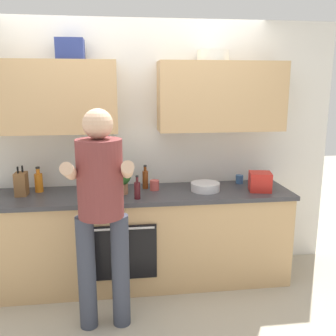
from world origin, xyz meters
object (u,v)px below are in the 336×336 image
(bottle_soda, at_px, (93,184))
(knife_block, at_px, (21,184))
(cup_ceramic, at_px, (154,185))
(bottle_wine, at_px, (137,190))
(mixing_bowl, at_px, (205,187))
(bottle_juice, at_px, (39,182))
(bottle_vinegar, at_px, (145,179))
(potted_herb, at_px, (121,178))
(cup_tea, at_px, (239,179))
(person_standing, at_px, (101,203))
(bottle_soy, at_px, (105,179))
(grocery_bag_crisps, at_px, (260,182))

(bottle_soda, relative_size, knife_block, 1.06)
(cup_ceramic, bearing_deg, bottle_soda, -163.11)
(bottle_wine, relative_size, mixing_bowl, 0.77)
(bottle_juice, xyz_separation_m, mixing_bowl, (1.56, -0.16, -0.06))
(cup_ceramic, bearing_deg, bottle_vinegar, 139.95)
(potted_herb, bearing_deg, knife_block, 175.99)
(cup_tea, xyz_separation_m, potted_herb, (-1.20, -0.22, 0.11))
(bottle_juice, bearing_deg, bottle_wine, -20.90)
(person_standing, relative_size, bottle_soda, 5.97)
(bottle_juice, distance_m, cup_ceramic, 1.09)
(knife_block, bearing_deg, cup_tea, 4.26)
(bottle_wine, relative_size, bottle_vinegar, 0.91)
(bottle_vinegar, distance_m, potted_herb, 0.28)
(bottle_soy, bearing_deg, bottle_juice, -176.56)
(cup_tea, relative_size, grocery_bag_crisps, 0.43)
(bottle_soy, distance_m, cup_tea, 1.36)
(bottle_juice, bearing_deg, bottle_soy, 3.44)
(bottle_soda, height_order, grocery_bag_crisps, bottle_soda)
(cup_tea, bearing_deg, bottle_vinegar, -175.99)
(person_standing, xyz_separation_m, knife_block, (-0.74, 0.71, -0.01))
(potted_herb, bearing_deg, person_standing, -103.24)
(bottle_soy, xyz_separation_m, mixing_bowl, (0.95, -0.20, -0.06))
(bottle_vinegar, relative_size, cup_ceramic, 2.41)
(bottle_soy, height_order, knife_block, knife_block)
(potted_herb, xyz_separation_m, grocery_bag_crisps, (1.30, -0.08, -0.06))
(mixing_bowl, xyz_separation_m, knife_block, (-1.69, 0.07, 0.07))
(bottle_wine, height_order, cup_tea, bottle_wine)
(person_standing, distance_m, knife_block, 1.03)
(mixing_bowl, distance_m, knife_block, 1.69)
(mixing_bowl, bearing_deg, bottle_soda, -175.22)
(bottle_vinegar, bearing_deg, person_standing, -115.79)
(bottle_wine, height_order, bottle_vinegar, bottle_vinegar)
(bottle_soda, bearing_deg, cup_tea, 12.03)
(bottle_juice, xyz_separation_m, bottle_soy, (0.61, 0.04, -0.00))
(person_standing, xyz_separation_m, grocery_bag_crisps, (1.46, 0.57, -0.03))
(bottle_juice, bearing_deg, cup_tea, 1.67)
(bottle_soy, height_order, mixing_bowl, bottle_soy)
(bottle_juice, height_order, bottle_soy, bottle_juice)
(bottle_wine, distance_m, bottle_soda, 0.40)
(bottle_wine, height_order, bottle_soy, bottle_soy)
(grocery_bag_crisps, bearing_deg, person_standing, -158.50)
(bottle_soy, height_order, potted_herb, potted_herb)
(person_standing, bearing_deg, potted_herb, 76.76)
(grocery_bag_crisps, bearing_deg, cup_ceramic, 170.95)
(bottle_wine, height_order, cup_ceramic, bottle_wine)
(bottle_soy, xyz_separation_m, potted_herb, (0.16, -0.20, 0.06))
(bottle_wine, relative_size, cup_ceramic, 2.20)
(potted_herb, bearing_deg, cup_tea, 10.33)
(bottle_wine, relative_size, cup_tea, 2.46)
(grocery_bag_crisps, bearing_deg, knife_block, 176.40)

